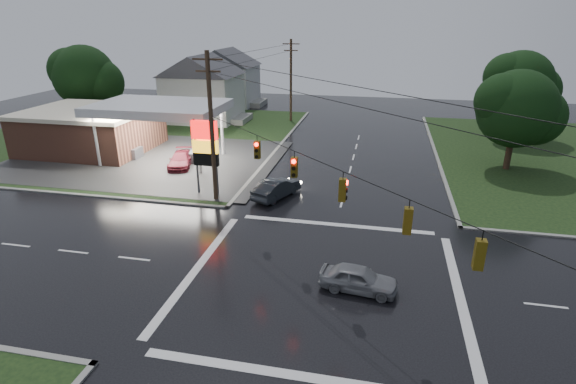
% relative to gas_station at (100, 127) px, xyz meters
% --- Properties ---
extents(ground, '(120.00, 120.00, 0.00)m').
position_rel_gas_station_xyz_m(ground, '(25.68, -19.70, -2.55)').
color(ground, black).
rests_on(ground, ground).
extents(grass_nw, '(36.00, 36.00, 0.08)m').
position_rel_gas_station_xyz_m(grass_nw, '(-0.32, 6.30, -2.51)').
color(grass_nw, black).
rests_on(grass_nw, ground).
extents(gas_station, '(26.20, 18.00, 5.60)m').
position_rel_gas_station_xyz_m(gas_station, '(0.00, 0.00, 0.00)').
color(gas_station, '#2D2D2D').
rests_on(gas_station, ground).
extents(pylon_sign, '(2.00, 0.35, 6.00)m').
position_rel_gas_station_xyz_m(pylon_sign, '(15.18, -9.20, 1.46)').
color(pylon_sign, '#59595E').
rests_on(pylon_sign, ground).
extents(utility_pole_nw, '(2.20, 0.32, 11.00)m').
position_rel_gas_station_xyz_m(utility_pole_nw, '(16.18, -10.20, 3.17)').
color(utility_pole_nw, '#382619').
rests_on(utility_pole_nw, ground).
extents(utility_pole_n, '(2.20, 0.32, 10.50)m').
position_rel_gas_station_xyz_m(utility_pole_n, '(16.18, 18.30, 2.92)').
color(utility_pole_n, '#382619').
rests_on(utility_pole_n, ground).
extents(traffic_signals, '(26.87, 26.87, 1.47)m').
position_rel_gas_station_xyz_m(traffic_signals, '(25.69, -19.72, 3.93)').
color(traffic_signals, black).
rests_on(traffic_signals, ground).
extents(house_near, '(11.05, 8.48, 8.60)m').
position_rel_gas_station_xyz_m(house_near, '(4.73, 16.30, 1.86)').
color(house_near, silver).
rests_on(house_near, ground).
extents(house_far, '(11.05, 8.48, 8.60)m').
position_rel_gas_station_xyz_m(house_far, '(3.73, 28.30, 1.86)').
color(house_far, silver).
rests_on(house_far, ground).
extents(tree_nw_behind, '(8.93, 7.60, 10.00)m').
position_rel_gas_station_xyz_m(tree_nw_behind, '(-8.17, 10.29, 3.63)').
color(tree_nw_behind, black).
rests_on(tree_nw_behind, ground).
extents(tree_ne_near, '(7.99, 6.80, 8.98)m').
position_rel_gas_station_xyz_m(tree_ne_near, '(39.82, 2.29, 3.01)').
color(tree_ne_near, black).
rests_on(tree_ne_near, ground).
extents(tree_ne_far, '(8.46, 7.20, 9.80)m').
position_rel_gas_station_xyz_m(tree_ne_far, '(42.83, 14.29, 3.63)').
color(tree_ne_far, black).
rests_on(tree_ne_far, ground).
extents(car_north, '(3.25, 4.86, 1.51)m').
position_rel_gas_station_xyz_m(car_north, '(20.59, -8.71, -1.79)').
color(car_north, '#22262B').
rests_on(car_north, ground).
extents(car_crossing, '(4.14, 2.08, 1.35)m').
position_rel_gas_station_xyz_m(car_crossing, '(27.62, -20.24, -1.87)').
color(car_crossing, gray).
rests_on(car_crossing, ground).
extents(car_pump, '(3.04, 5.03, 1.37)m').
position_rel_gas_station_xyz_m(car_pump, '(10.11, -3.13, -1.86)').
color(car_pump, maroon).
rests_on(car_pump, ground).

